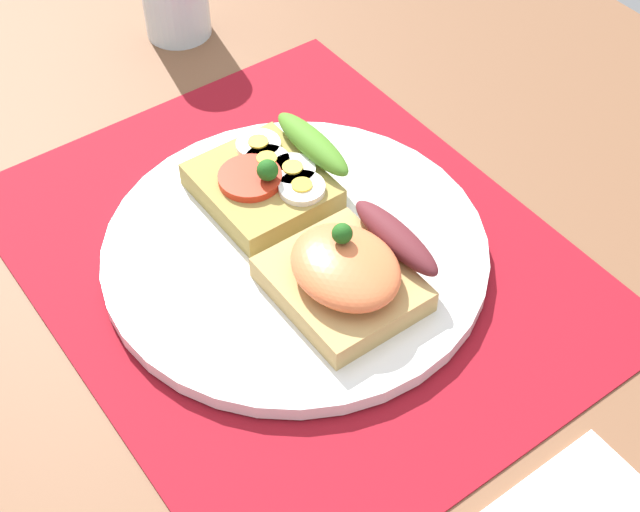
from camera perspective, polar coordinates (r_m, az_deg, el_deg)
The scene contains 5 objects.
ground_plane at distance 67.68cm, azimuth -1.50°, elevation -1.09°, with size 120.00×90.00×3.20cm, color brown.
placemat at distance 66.38cm, azimuth -1.53°, elevation -0.10°, with size 42.75×34.56×0.30cm, color maroon.
plate at distance 65.83cm, azimuth -1.54°, elevation 0.34°, with size 27.70×27.70×1.18cm, color white.
sandwich_egg_tomato at distance 68.27cm, azimuth -3.10°, elevation 4.88°, with size 9.69×9.98×4.17cm.
sandwich_salmon at distance 61.11cm, azimuth 1.92°, elevation -0.93°, with size 9.96×9.91×5.58cm.
Camera 1 is at (37.07, -24.83, 49.29)cm, focal length 51.39 mm.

